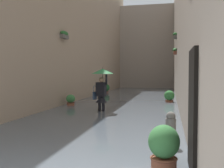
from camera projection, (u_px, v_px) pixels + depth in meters
ground_plane at (128, 103)px, 15.59m from camera, size 62.02×62.02×0.00m
flood_water at (128, 101)px, 15.59m from camera, size 6.42×30.81×0.17m
building_facade_left at (194, 16)px, 14.58m from camera, size 2.04×28.81×9.87m
building_facade_far at (147, 48)px, 28.38m from camera, size 9.22×1.80×8.84m
person_wading at (102, 82)px, 11.15m from camera, size 0.95×0.95×2.04m
potted_plant_near_right at (71, 101)px, 13.13m from camera, size 0.44×0.44×0.70m
potted_plant_far_left at (169, 97)px, 14.62m from camera, size 0.57×0.57×0.81m
potted_plant_mid_right at (106, 89)px, 21.05m from camera, size 0.54×0.54×0.88m
potted_plant_mid_left at (164, 149)px, 4.51m from camera, size 0.54×0.54×0.92m
mooring_bollard at (171, 132)px, 5.89m from camera, size 0.23×0.23×0.94m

